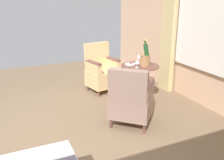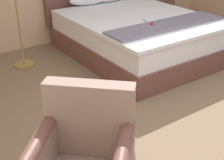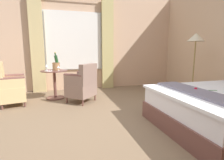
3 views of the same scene
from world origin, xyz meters
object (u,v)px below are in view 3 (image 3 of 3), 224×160
Objects in this scene: champagne_bucket at (56,65)px; wine_glass_near_edge at (58,67)px; wine_glass_near_bucket at (46,66)px; armchair_by_window at (82,84)px; snack_plate at (49,71)px; floor_lamp_brass at (196,43)px; side_table_round at (55,83)px; armchair_facing_bed at (10,87)px.

champagne_bucket is 0.20m from wine_glass_near_edge.
armchair_by_window is (0.59, 0.80, -0.40)m from wine_glass_near_bucket.
wine_glass_near_edge is 0.72× the size of snack_plate.
floor_lamp_brass reaches higher than snack_plate.
champagne_bucket is at bearing 137.37° from snack_plate.
side_table_round is at bearing -129.15° from armchair_by_window.
wine_glass_near_bucket is 0.94m from armchair_facing_bed.
champagne_bucket reaches higher than side_table_round.
champagne_bucket is 1.13m from armchair_facing_bed.
wine_glass_near_bucket is at bearing -93.22° from champagne_bucket.
champagne_bucket is (-1.12, -3.16, -0.52)m from floor_lamp_brass.
floor_lamp_brass is 3.53× the size of champagne_bucket.
armchair_facing_bed is at bearing -99.72° from floor_lamp_brass.
side_table_round is 0.97m from armchair_facing_bed.
armchair_by_window is (-0.54, -2.59, -0.95)m from floor_lamp_brass.
champagne_bucket is at bearing 86.78° from wine_glass_near_bucket.
snack_plate is 0.87m from armchair_facing_bed.
armchair_by_window reaches higher than side_table_round.
floor_lamp_brass reaches higher than wine_glass_near_bucket.
wine_glass_near_edge is (0.19, 0.05, -0.04)m from champagne_bucket.
armchair_facing_bed reaches higher than side_table_round.
floor_lamp_brass reaches higher than side_table_round.
wine_glass_near_bucket is (-0.08, -0.18, 0.41)m from side_table_round.
floor_lamp_brass is at bearing 78.15° from armchair_by_window.
snack_plate is (0.19, -0.18, -0.13)m from champagne_bucket.
champagne_bucket is 0.50× the size of armchair_by_window.
snack_plate is at bearing -42.63° from champagne_bucket.
wine_glass_near_edge reaches higher than side_table_round.
armchair_by_window is (0.38, 0.75, -0.30)m from snack_plate.
floor_lamp_brass is at bearing 73.36° from wine_glass_near_edge.
armchair_facing_bed is (0.35, -0.91, 0.01)m from side_table_round.
wine_glass_near_bucket is 0.17× the size of armchair_by_window.
side_table_round is at bearing 136.75° from snack_plate.
wine_glass_near_edge is at bearing 54.66° from wine_glass_near_bucket.
side_table_round is 5.45× the size of wine_glass_near_edge.
champagne_bucket is at bearing -109.47° from floor_lamp_brass.
armchair_by_window is at bearing 53.44° from wine_glass_near_edge.
wine_glass_near_edge is at bearing 90.85° from snack_plate.
side_table_round is (-1.05, -3.21, -0.96)m from floor_lamp_brass.
wine_glass_near_bucket reaches higher than wine_glass_near_edge.
floor_lamp_brass is at bearing 70.53° from champagne_bucket.
snack_plate is at bearing -105.51° from floor_lamp_brass.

